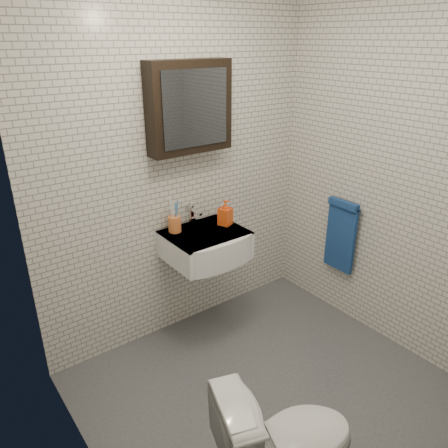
{
  "coord_description": "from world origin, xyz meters",
  "views": [
    {
      "loc": [
        -1.54,
        -1.57,
        2.14
      ],
      "look_at": [
        -0.02,
        0.45,
        1.04
      ],
      "focal_mm": 35.0,
      "sensor_mm": 36.0,
      "label": 1
    }
  ],
  "objects": [
    {
      "name": "toothbrush_cup",
      "position": [
        -0.12,
        0.91,
        0.91
      ],
      "size": [
        0.11,
        0.11,
        0.25
      ],
      "rotation": [
        0.0,
        0.0,
        0.29
      ],
      "color": "#D06D34",
      "rests_on": "washbasin"
    },
    {
      "name": "soap_bottle",
      "position": [
        0.25,
        0.79,
        0.95
      ],
      "size": [
        0.11,
        0.11,
        0.19
      ],
      "primitive_type": "imported",
      "rotation": [
        0.0,
        0.0,
        0.37
      ],
      "color": "orange",
      "rests_on": "washbasin"
    },
    {
      "name": "towel_rail",
      "position": [
        1.04,
        0.35,
        0.72
      ],
      "size": [
        0.09,
        0.3,
        0.58
      ],
      "color": "silver",
      "rests_on": "room_shell"
    },
    {
      "name": "faucet",
      "position": [
        0.05,
        0.93,
        0.92
      ],
      "size": [
        0.06,
        0.2,
        0.15
      ],
      "color": "silver",
      "rests_on": "washbasin"
    },
    {
      "name": "washbasin",
      "position": [
        0.05,
        0.73,
        0.76
      ],
      "size": [
        0.55,
        0.5,
        0.2
      ],
      "color": "white",
      "rests_on": "room_shell"
    },
    {
      "name": "ground",
      "position": [
        0.0,
        0.0,
        0.01
      ],
      "size": [
        2.2,
        2.0,
        0.01
      ],
      "primitive_type": "cube",
      "color": "#47494E",
      "rests_on": "ground"
    },
    {
      "name": "mirror_cabinet",
      "position": [
        0.05,
        0.93,
        1.7
      ],
      "size": [
        0.6,
        0.15,
        0.6
      ],
      "color": "black",
      "rests_on": "room_shell"
    },
    {
      "name": "toilet",
      "position": [
        -0.4,
        -0.54,
        0.34
      ],
      "size": [
        0.76,
        0.58,
        0.68
      ],
      "primitive_type": "imported",
      "rotation": [
        0.0,
        0.0,
        1.24
      ],
      "color": "white",
      "rests_on": "ground"
    },
    {
      "name": "room_shell",
      "position": [
        0.0,
        0.0,
        1.47
      ],
      "size": [
        2.22,
        2.02,
        2.51
      ],
      "color": "silver",
      "rests_on": "ground"
    }
  ]
}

